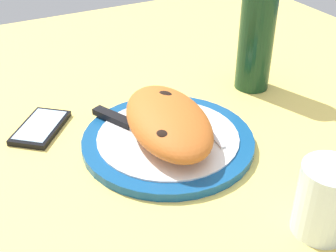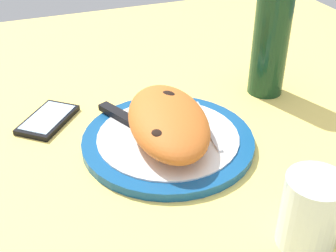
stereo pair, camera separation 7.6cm
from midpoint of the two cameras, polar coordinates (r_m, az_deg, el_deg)
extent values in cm
cube|color=#EACC60|center=(79.39, -2.76, -3.32)|extent=(150.00, 150.00, 3.00)
cylinder|color=navy|center=(78.09, -2.80, -1.98)|extent=(29.83, 29.83, 1.52)
cylinder|color=white|center=(77.58, -2.82, -1.43)|extent=(24.56, 24.56, 0.30)
ellipsoid|color=#C16023|center=(76.06, -2.62, 0.67)|extent=(25.78, 16.75, 6.05)
ellipsoid|color=black|center=(79.00, -4.61, 3.81)|extent=(1.77, 1.55, 0.57)
ellipsoid|color=black|center=(78.63, -3.11, 3.82)|extent=(3.59, 2.94, 1.10)
ellipsoid|color=black|center=(69.42, -3.59, -0.98)|extent=(3.43, 3.40, 0.93)
cube|color=silver|center=(78.99, 2.29, -0.42)|extent=(12.38, 2.42, 0.40)
cube|color=silver|center=(85.44, 0.18, 2.39)|extent=(4.24, 2.68, 0.40)
cube|color=silver|center=(76.22, -3.79, -1.83)|extent=(12.34, 6.88, 0.40)
cube|color=black|center=(82.52, -9.56, 1.02)|extent=(8.94, 5.58, 1.20)
cube|color=black|center=(86.36, -18.32, -0.27)|extent=(13.70, 13.08, 1.00)
cube|color=silver|center=(86.06, -18.38, 0.05)|extent=(11.92, 11.35, 0.16)
cylinder|color=silver|center=(61.76, 16.02, -9.13)|extent=(7.72, 7.72, 10.48)
cylinder|color=silver|center=(63.16, 15.72, -10.58)|extent=(7.11, 7.11, 5.80)
cylinder|color=#14381E|center=(93.64, 8.80, 10.84)|extent=(7.20, 7.20, 21.69)
camera|label=1|loc=(0.04, -92.86, -1.84)|focal=48.07mm
camera|label=2|loc=(0.04, 87.14, 1.84)|focal=48.07mm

